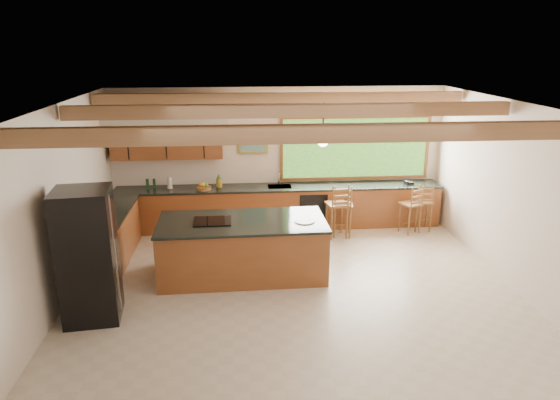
{
  "coord_description": "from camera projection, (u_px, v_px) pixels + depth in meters",
  "views": [
    {
      "loc": [
        -0.88,
        -7.4,
        3.89
      ],
      "look_at": [
        -0.17,
        0.8,
        1.28
      ],
      "focal_mm": 32.0,
      "sensor_mm": 36.0,
      "label": 1
    }
  ],
  "objects": [
    {
      "name": "ground",
      "position": [
        294.0,
        288.0,
        8.27
      ],
      "size": [
        7.2,
        7.2,
        0.0
      ],
      "primitive_type": "plane",
      "color": "beige",
      "rests_on": "ground"
    },
    {
      "name": "room_shell",
      "position": [
        281.0,
        149.0,
        8.21
      ],
      "size": [
        7.27,
        6.54,
        3.02
      ],
      "color": "beige",
      "rests_on": "ground"
    },
    {
      "name": "counter_run",
      "position": [
        242.0,
        213.0,
        10.46
      ],
      "size": [
        7.12,
        3.1,
        1.24
      ],
      "color": "brown",
      "rests_on": "ground"
    },
    {
      "name": "island",
      "position": [
        243.0,
        248.0,
        8.62
      ],
      "size": [
        2.87,
        1.38,
        1.01
      ],
      "rotation": [
        0.0,
        0.0,
        0.02
      ],
      "color": "brown",
      "rests_on": "ground"
    },
    {
      "name": "refrigerator",
      "position": [
        88.0,
        256.0,
        7.11
      ],
      "size": [
        0.84,
        0.82,
        1.96
      ],
      "rotation": [
        0.0,
        0.0,
        0.1
      ],
      "color": "black",
      "rests_on": "ground"
    },
    {
      "name": "bar_stool_a",
      "position": [
        338.0,
        206.0,
        10.2
      ],
      "size": [
        0.48,
        0.48,
        1.17
      ],
      "rotation": [
        0.0,
        0.0,
        0.15
      ],
      "color": "olive",
      "rests_on": "ground"
    },
    {
      "name": "bar_stool_b",
      "position": [
        343.0,
        206.0,
        10.26
      ],
      "size": [
        0.47,
        0.47,
        1.13
      ],
      "rotation": [
        0.0,
        0.0,
        -0.18
      ],
      "color": "olive",
      "rests_on": "ground"
    },
    {
      "name": "bar_stool_c",
      "position": [
        424.0,
        203.0,
        10.6
      ],
      "size": [
        0.42,
        0.42,
        1.06
      ],
      "rotation": [
        0.0,
        0.0,
        -0.1
      ],
      "color": "olive",
      "rests_on": "ground"
    },
    {
      "name": "bar_stool_d",
      "position": [
        412.0,
        205.0,
        10.45
      ],
      "size": [
        0.5,
        0.5,
        1.06
      ],
      "rotation": [
        0.0,
        0.0,
        0.42
      ],
      "color": "olive",
      "rests_on": "ground"
    }
  ]
}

